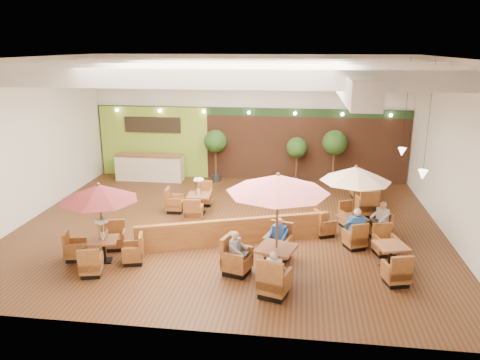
% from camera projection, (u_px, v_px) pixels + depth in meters
% --- Properties ---
extents(room, '(14.04, 14.00, 5.52)m').
position_uv_depth(room, '(241.00, 114.00, 15.87)').
color(room, '#381E0F').
rests_on(room, ground).
extents(service_counter, '(3.00, 0.75, 1.18)m').
position_uv_depth(service_counter, '(150.00, 167.00, 21.00)').
color(service_counter, beige).
rests_on(service_counter, ground).
extents(booth_divider, '(5.70, 2.20, 0.83)m').
position_uv_depth(booth_divider, '(235.00, 232.00, 14.22)').
color(booth_divider, brown).
rests_on(booth_divider, ground).
extents(table_0, '(2.37, 2.37, 2.33)m').
position_uv_depth(table_0, '(100.00, 208.00, 12.78)').
color(table_0, brown).
rests_on(table_0, ground).
extents(table_1, '(2.78, 2.93, 2.84)m').
position_uv_depth(table_1, '(275.00, 203.00, 11.84)').
color(table_1, brown).
rests_on(table_1, ground).
extents(table_2, '(2.47, 2.47, 2.37)m').
position_uv_depth(table_2, '(355.00, 188.00, 14.43)').
color(table_2, brown).
rests_on(table_2, ground).
extents(table_3, '(1.64, 2.43, 1.49)m').
position_uv_depth(table_3, '(193.00, 201.00, 16.89)').
color(table_3, brown).
rests_on(table_3, ground).
extents(table_4, '(0.97, 2.48, 0.89)m').
position_uv_depth(table_4, '(390.00, 257.00, 12.71)').
color(table_4, brown).
rests_on(table_4, ground).
extents(table_5, '(1.05, 2.84, 1.04)m').
position_uv_depth(table_5, '(363.00, 197.00, 17.56)').
color(table_5, brown).
rests_on(table_5, ground).
extents(topiary_0, '(1.00, 1.00, 2.32)m').
position_uv_depth(topiary_0, '(215.00, 143.00, 20.49)').
color(topiary_0, black).
rests_on(topiary_0, ground).
extents(topiary_1, '(0.90, 0.90, 2.09)m').
position_uv_depth(topiary_1, '(297.00, 150.00, 20.10)').
color(topiary_1, black).
rests_on(topiary_1, ground).
extents(topiary_2, '(1.04, 1.04, 2.43)m').
position_uv_depth(topiary_2, '(335.00, 145.00, 19.83)').
color(topiary_2, black).
rests_on(topiary_2, ground).
extents(diner_0, '(0.39, 0.34, 0.75)m').
position_uv_depth(diner_0, '(274.00, 268.00, 11.20)').
color(diner_0, white).
rests_on(diner_0, ground).
extents(diner_1, '(0.42, 0.39, 0.76)m').
position_uv_depth(diner_1, '(278.00, 234.00, 13.18)').
color(diner_1, '#2857AF').
rests_on(diner_1, ground).
extents(diner_2, '(0.34, 0.39, 0.74)m').
position_uv_depth(diner_2, '(237.00, 248.00, 12.32)').
color(diner_2, gray).
rests_on(diner_2, ground).
extents(diner_3, '(0.45, 0.41, 0.83)m').
position_uv_depth(diner_3, '(356.00, 224.00, 13.85)').
color(diner_3, '#2857AF').
rests_on(diner_3, ground).
extents(diner_4, '(0.41, 0.43, 0.77)m').
position_uv_depth(diner_4, '(381.00, 216.00, 14.57)').
color(diner_4, white).
rests_on(diner_4, ground).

